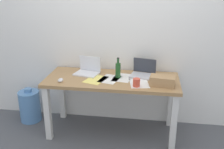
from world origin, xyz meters
TOP-DOWN VIEW (x-y plane):
  - ground_plane at (0.00, 0.00)m, footprint 8.00×8.00m
  - back_wall at (0.00, 0.39)m, footprint 5.20×0.08m
  - desk at (0.00, 0.00)m, footprint 1.61×0.67m
  - laptop_left at (-0.33, 0.12)m, footprint 0.33×0.28m
  - laptop_right at (0.37, 0.15)m, footprint 0.33×0.29m
  - beer_bottle at (0.07, 0.04)m, footprint 0.06×0.06m
  - computer_mouse at (-0.58, -0.19)m, footprint 0.07×0.10m
  - cardboard_box at (0.59, -0.13)m, footprint 0.29×0.19m
  - coffee_mug at (0.31, -0.21)m, footprint 0.08×0.08m
  - paper_yellow_folder at (-0.18, -0.07)m, footprint 0.29×0.35m
  - paper_sheet_near_back at (0.12, 0.04)m, footprint 0.25×0.32m
  - paper_sheet_center at (-0.02, -0.03)m, footprint 0.28×0.34m
  - paper_sheet_front_right at (0.33, -0.11)m, footprint 0.26×0.33m
  - water_cooler_jug at (-1.16, 0.12)m, footprint 0.29×0.29m

SIDE VIEW (x-z plane):
  - ground_plane at x=0.00m, z-range 0.00..0.00m
  - water_cooler_jug at x=-1.16m, z-range -0.02..0.46m
  - desk at x=0.00m, z-range 0.26..0.99m
  - paper_yellow_folder at x=-0.18m, z-range 0.74..0.74m
  - paper_sheet_near_back at x=0.12m, z-range 0.74..0.74m
  - paper_sheet_center at x=-0.02m, z-range 0.74..0.74m
  - paper_sheet_front_right at x=0.33m, z-range 0.74..0.74m
  - computer_mouse at x=-0.58m, z-range 0.74..0.77m
  - laptop_right at x=0.37m, z-range 0.68..0.88m
  - laptop_left at x=-0.33m, z-range 0.68..0.88m
  - coffee_mug at x=0.31m, z-range 0.74..0.83m
  - cardboard_box at x=0.59m, z-range 0.74..0.84m
  - beer_bottle at x=0.07m, z-range 0.71..0.96m
  - back_wall at x=0.00m, z-range 0.00..2.60m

